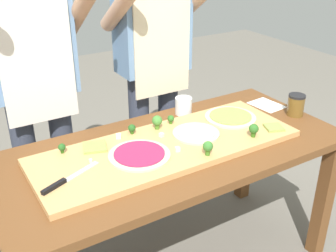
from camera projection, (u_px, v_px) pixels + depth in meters
prep_table at (172, 166)px, 1.94m from camera, size 1.62×0.74×0.74m
cutting_board at (168, 147)px, 1.86m from camera, size 1.22×0.44×0.03m
chefs_knife at (63, 181)px, 1.58m from camera, size 0.27×0.13×0.02m
pizza_whole_pesto_green at (230, 117)px, 2.10m from camera, size 0.26×0.26×0.02m
pizza_whole_cheese_artichoke at (196, 133)px, 1.94m from camera, size 0.22×0.22×0.02m
pizza_whole_beet_magenta at (139, 155)px, 1.76m from camera, size 0.27×0.27×0.02m
pizza_slice_near_left at (95, 147)px, 1.82m from camera, size 0.13×0.13×0.01m
pizza_slice_far_right at (274, 127)px, 1.99m from camera, size 0.11×0.11×0.01m
broccoli_floret_front_mid at (208, 147)px, 1.75m from camera, size 0.05×0.05×0.07m
broccoli_floret_back_mid at (62, 148)px, 1.77m from camera, size 0.03×0.03×0.04m
broccoli_floret_back_right at (157, 121)px, 1.98m from camera, size 0.05×0.05×0.07m
broccoli_floret_center_right at (254, 129)px, 1.90m from camera, size 0.05×0.05×0.06m
broccoli_floret_center_left at (132, 128)px, 1.94m from camera, size 0.04×0.04×0.05m
broccoli_floret_front_left at (171, 119)px, 2.03m from camera, size 0.03×0.03×0.04m
cheese_crumble_a at (119, 136)px, 1.90m from camera, size 0.03×0.03×0.02m
cheese_crumble_b at (162, 135)px, 1.92m from camera, size 0.02×0.02×0.02m
cheese_crumble_c at (90, 160)px, 1.72m from camera, size 0.01×0.01×0.01m
cheese_crumble_d at (178, 149)px, 1.80m from camera, size 0.02×0.02×0.02m
flour_cup at (184, 107)px, 2.20m from camera, size 0.09×0.09×0.09m
sauce_jar at (296, 105)px, 2.18m from camera, size 0.09×0.09×0.12m
recipe_note at (267, 105)px, 2.32m from camera, size 0.15×0.19×0.00m
cook_left at (34, 75)px, 2.01m from camera, size 0.54×0.39×1.67m
cook_right at (154, 54)px, 2.32m from camera, size 0.54×0.39×1.67m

